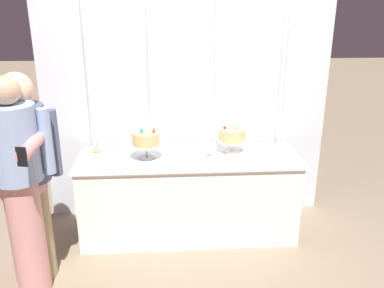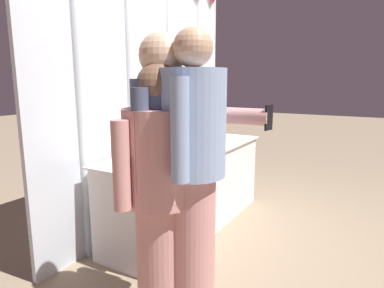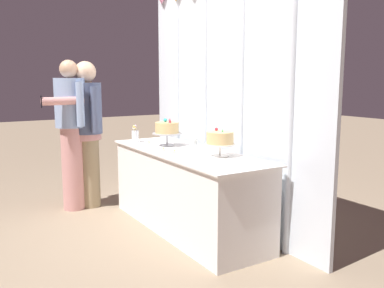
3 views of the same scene
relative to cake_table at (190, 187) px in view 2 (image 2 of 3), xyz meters
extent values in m
plane|color=gray|center=(0.00, -0.10, -0.39)|extent=(24.00, 24.00, 0.00)
cube|color=silver|center=(0.00, 0.45, 1.00)|extent=(2.76, 0.04, 2.78)
cylinder|color=silver|center=(-0.90, 0.42, 1.00)|extent=(0.07, 0.07, 2.78)
cylinder|color=silver|center=(-0.33, 0.42, 1.00)|extent=(0.08, 0.08, 2.78)
cylinder|color=silver|center=(0.29, 0.42, 1.00)|extent=(0.05, 0.05, 2.78)
cylinder|color=silver|center=(0.92, 0.42, 1.00)|extent=(0.06, 0.06, 2.78)
cube|color=white|center=(0.00, 0.00, -0.01)|extent=(1.94, 0.62, 0.76)
cube|color=white|center=(0.00, 0.00, 0.38)|extent=(1.99, 0.67, 0.01)
cylinder|color=#B2B2B7|center=(-0.38, 0.00, 0.39)|extent=(0.14, 0.14, 0.01)
cylinder|color=#B2B2B7|center=(-0.38, 0.00, 0.45)|extent=(0.02, 0.02, 0.11)
cylinder|color=#B2B2B7|center=(-0.38, 0.00, 0.51)|extent=(0.30, 0.30, 0.01)
cylinder|color=#DBB775|center=(-0.38, 0.00, 0.57)|extent=(0.24, 0.24, 0.11)
cone|color=#DB333D|center=(-0.30, -0.01, 0.65)|extent=(0.03, 0.03, 0.05)
sphere|color=#2DB2B7|center=(-0.41, 0.00, 0.65)|extent=(0.04, 0.04, 0.04)
cylinder|color=silver|center=(0.40, 0.11, 0.39)|extent=(0.15, 0.15, 0.01)
cylinder|color=silver|center=(0.40, 0.11, 0.44)|extent=(0.02, 0.02, 0.09)
cylinder|color=silver|center=(0.40, 0.11, 0.50)|extent=(0.27, 0.27, 0.01)
cylinder|color=#DBB775|center=(0.40, 0.11, 0.55)|extent=(0.24, 0.24, 0.10)
cone|color=green|center=(0.43, 0.11, 0.62)|extent=(0.02, 0.02, 0.03)
sphere|color=#DB333D|center=(0.34, 0.11, 0.62)|extent=(0.03, 0.03, 0.03)
cylinder|color=silver|center=(0.20, -0.04, 0.39)|extent=(0.06, 0.06, 0.00)
cylinder|color=silver|center=(0.20, -0.04, 0.42)|extent=(0.01, 0.01, 0.07)
cylinder|color=silver|center=(0.20, -0.04, 0.49)|extent=(0.06, 0.06, 0.07)
cylinder|color=silver|center=(-0.77, -0.18, 0.45)|extent=(0.07, 0.07, 0.13)
sphere|color=#E5C666|center=(-0.76, -0.20, 0.55)|extent=(0.03, 0.03, 0.03)
sphere|color=white|center=(-0.77, -0.20, 0.54)|extent=(0.03, 0.03, 0.03)
sphere|color=#CC9EC6|center=(-0.79, -0.17, 0.56)|extent=(0.02, 0.02, 0.02)
sphere|color=#E5C666|center=(-0.80, -0.18, 0.53)|extent=(0.04, 0.04, 0.04)
cylinder|color=beige|center=(-0.58, -0.11, 0.39)|extent=(0.04, 0.04, 0.02)
sphere|color=#F9CC4C|center=(-0.58, -0.11, 0.41)|extent=(0.01, 0.01, 0.01)
cylinder|color=beige|center=(-0.14, -0.17, 0.39)|extent=(0.05, 0.05, 0.01)
sphere|color=#F9CC4C|center=(-0.14, -0.17, 0.41)|extent=(0.01, 0.01, 0.01)
cylinder|color=beige|center=(0.04, -0.15, 0.39)|extent=(0.04, 0.04, 0.02)
sphere|color=#F9CC4C|center=(0.04, -0.15, 0.41)|extent=(0.01, 0.01, 0.01)
cylinder|color=#D6938E|center=(-1.28, -0.58, 0.00)|extent=(0.34, 0.34, 0.77)
cylinder|color=#D6938E|center=(-1.28, -0.58, 0.63)|extent=(0.47, 0.47, 0.49)
sphere|color=#846047|center=(-1.28, -0.58, 0.99)|extent=(0.23, 0.23, 0.23)
cylinder|color=#D6938E|center=(-1.50, -0.52, 0.62)|extent=(0.08, 0.08, 0.43)
cylinder|color=#D6938E|center=(-1.06, -0.86, 0.84)|extent=(0.08, 0.43, 0.08)
cube|color=black|center=(-1.06, -1.08, 0.84)|extent=(0.06, 0.02, 0.12)
cylinder|color=#9E8966|center=(-1.22, -0.56, 0.04)|extent=(0.26, 0.26, 0.84)
cylinder|color=#4C5675|center=(-1.22, -0.56, 0.74)|extent=(0.36, 0.36, 0.56)
sphere|color=beige|center=(-1.22, -0.56, 1.14)|extent=(0.23, 0.23, 0.23)
cylinder|color=#4C5675|center=(-1.43, -0.58, 0.73)|extent=(0.08, 0.08, 0.50)
cylinder|color=#4C5675|center=(-1.02, -0.54, 0.73)|extent=(0.08, 0.08, 0.50)
cylinder|color=#D6938E|center=(-1.22, -0.74, 0.08)|extent=(0.29, 0.29, 0.93)
cylinder|color=#93ADD6|center=(-1.22, -0.74, 0.81)|extent=(0.40, 0.40, 0.53)
sphere|color=tan|center=(-1.22, -0.74, 1.17)|extent=(0.19, 0.19, 0.19)
cylinder|color=#93ADD6|center=(-1.42, -0.80, 0.80)|extent=(0.08, 0.08, 0.47)
cylinder|color=#93ADD6|center=(-1.02, -0.69, 0.80)|extent=(0.08, 0.08, 0.47)
camera|label=1|loc=(-0.19, -3.38, 1.72)|focal=37.95mm
camera|label=2|loc=(-2.64, -1.57, 1.01)|focal=31.05mm
camera|label=3|loc=(3.34, -1.98, 1.06)|focal=38.90mm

